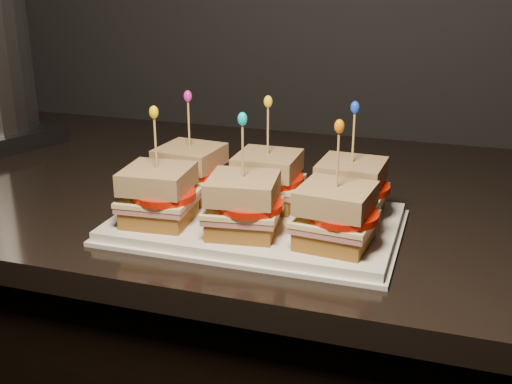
% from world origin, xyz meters
% --- Properties ---
extents(granite_slab, '(2.17, 0.74, 0.04)m').
position_xyz_m(granite_slab, '(0.46, 1.64, 0.85)').
color(granite_slab, black).
rests_on(granite_slab, cabinet).
extents(platter, '(0.38, 0.23, 0.02)m').
position_xyz_m(platter, '(0.38, 1.46, 0.87)').
color(platter, white).
rests_on(platter, granite_slab).
extents(platter_rim, '(0.39, 0.25, 0.01)m').
position_xyz_m(platter_rim, '(0.38, 1.46, 0.87)').
color(platter_rim, white).
rests_on(platter_rim, granite_slab).
extents(sandwich_0_bread_bot, '(0.09, 0.09, 0.02)m').
position_xyz_m(sandwich_0_bread_bot, '(0.26, 1.52, 0.89)').
color(sandwich_0_bread_bot, brown).
rests_on(sandwich_0_bread_bot, platter).
extents(sandwich_0_ham, '(0.10, 0.10, 0.01)m').
position_xyz_m(sandwich_0_ham, '(0.26, 1.52, 0.91)').
color(sandwich_0_ham, '#B26760').
rests_on(sandwich_0_ham, sandwich_0_bread_bot).
extents(sandwich_0_cheese, '(0.10, 0.10, 0.01)m').
position_xyz_m(sandwich_0_cheese, '(0.26, 1.52, 0.92)').
color(sandwich_0_cheese, '#FAE49B').
rests_on(sandwich_0_cheese, sandwich_0_ham).
extents(sandwich_0_tomato, '(0.08, 0.08, 0.01)m').
position_xyz_m(sandwich_0_tomato, '(0.27, 1.51, 0.92)').
color(sandwich_0_tomato, red).
rests_on(sandwich_0_tomato, sandwich_0_cheese).
extents(sandwich_0_bread_top, '(0.09, 0.09, 0.03)m').
position_xyz_m(sandwich_0_bread_top, '(0.26, 1.52, 0.94)').
color(sandwich_0_bread_top, brown).
rests_on(sandwich_0_bread_top, sandwich_0_tomato).
extents(sandwich_0_pick, '(0.00, 0.00, 0.09)m').
position_xyz_m(sandwich_0_pick, '(0.26, 1.52, 0.99)').
color(sandwich_0_pick, tan).
rests_on(sandwich_0_pick, sandwich_0_bread_top).
extents(sandwich_0_frill, '(0.01, 0.01, 0.02)m').
position_xyz_m(sandwich_0_frill, '(0.26, 1.52, 1.03)').
color(sandwich_0_frill, '#C51CA5').
rests_on(sandwich_0_frill, sandwich_0_pick).
extents(sandwich_1_bread_bot, '(0.08, 0.08, 0.02)m').
position_xyz_m(sandwich_1_bread_bot, '(0.38, 1.52, 0.89)').
color(sandwich_1_bread_bot, brown).
rests_on(sandwich_1_bread_bot, platter).
extents(sandwich_1_ham, '(0.09, 0.09, 0.01)m').
position_xyz_m(sandwich_1_ham, '(0.38, 1.52, 0.91)').
color(sandwich_1_ham, '#B26760').
rests_on(sandwich_1_ham, sandwich_1_bread_bot).
extents(sandwich_1_cheese, '(0.09, 0.09, 0.01)m').
position_xyz_m(sandwich_1_cheese, '(0.38, 1.52, 0.92)').
color(sandwich_1_cheese, '#FAE49B').
rests_on(sandwich_1_cheese, sandwich_1_ham).
extents(sandwich_1_tomato, '(0.08, 0.08, 0.01)m').
position_xyz_m(sandwich_1_tomato, '(0.39, 1.51, 0.92)').
color(sandwich_1_tomato, red).
rests_on(sandwich_1_tomato, sandwich_1_cheese).
extents(sandwich_1_bread_top, '(0.09, 0.09, 0.03)m').
position_xyz_m(sandwich_1_bread_top, '(0.38, 1.52, 0.94)').
color(sandwich_1_bread_top, brown).
rests_on(sandwich_1_bread_top, sandwich_1_tomato).
extents(sandwich_1_pick, '(0.00, 0.00, 0.09)m').
position_xyz_m(sandwich_1_pick, '(0.38, 1.52, 0.99)').
color(sandwich_1_pick, tan).
rests_on(sandwich_1_pick, sandwich_1_bread_top).
extents(sandwich_1_frill, '(0.01, 0.01, 0.02)m').
position_xyz_m(sandwich_1_frill, '(0.38, 1.52, 1.03)').
color(sandwich_1_frill, yellow).
rests_on(sandwich_1_frill, sandwich_1_pick).
extents(sandwich_2_bread_bot, '(0.09, 0.09, 0.02)m').
position_xyz_m(sandwich_2_bread_bot, '(0.50, 1.52, 0.89)').
color(sandwich_2_bread_bot, brown).
rests_on(sandwich_2_bread_bot, platter).
extents(sandwich_2_ham, '(0.10, 0.09, 0.01)m').
position_xyz_m(sandwich_2_ham, '(0.50, 1.52, 0.91)').
color(sandwich_2_ham, '#B26760').
rests_on(sandwich_2_ham, sandwich_2_bread_bot).
extents(sandwich_2_cheese, '(0.10, 0.10, 0.01)m').
position_xyz_m(sandwich_2_cheese, '(0.50, 1.52, 0.92)').
color(sandwich_2_cheese, '#FAE49B').
rests_on(sandwich_2_cheese, sandwich_2_ham).
extents(sandwich_2_tomato, '(0.08, 0.08, 0.01)m').
position_xyz_m(sandwich_2_tomato, '(0.51, 1.51, 0.92)').
color(sandwich_2_tomato, red).
rests_on(sandwich_2_tomato, sandwich_2_cheese).
extents(sandwich_2_bread_top, '(0.09, 0.09, 0.03)m').
position_xyz_m(sandwich_2_bread_top, '(0.50, 1.52, 0.94)').
color(sandwich_2_bread_top, brown).
rests_on(sandwich_2_bread_top, sandwich_2_tomato).
extents(sandwich_2_pick, '(0.00, 0.00, 0.09)m').
position_xyz_m(sandwich_2_pick, '(0.50, 1.52, 0.99)').
color(sandwich_2_pick, tan).
rests_on(sandwich_2_pick, sandwich_2_bread_top).
extents(sandwich_2_frill, '(0.01, 0.01, 0.02)m').
position_xyz_m(sandwich_2_frill, '(0.50, 1.52, 1.03)').
color(sandwich_2_frill, blue).
rests_on(sandwich_2_frill, sandwich_2_pick).
extents(sandwich_3_bread_bot, '(0.09, 0.09, 0.02)m').
position_xyz_m(sandwich_3_bread_bot, '(0.26, 1.41, 0.89)').
color(sandwich_3_bread_bot, brown).
rests_on(sandwich_3_bread_bot, platter).
extents(sandwich_3_ham, '(0.10, 0.10, 0.01)m').
position_xyz_m(sandwich_3_ham, '(0.26, 1.41, 0.91)').
color(sandwich_3_ham, '#B26760').
rests_on(sandwich_3_ham, sandwich_3_bread_bot).
extents(sandwich_3_cheese, '(0.10, 0.10, 0.01)m').
position_xyz_m(sandwich_3_cheese, '(0.26, 1.41, 0.92)').
color(sandwich_3_cheese, '#FAE49B').
rests_on(sandwich_3_cheese, sandwich_3_ham).
extents(sandwich_3_tomato, '(0.08, 0.08, 0.01)m').
position_xyz_m(sandwich_3_tomato, '(0.27, 1.40, 0.92)').
color(sandwich_3_tomato, red).
rests_on(sandwich_3_tomato, sandwich_3_cheese).
extents(sandwich_3_bread_top, '(0.09, 0.09, 0.03)m').
position_xyz_m(sandwich_3_bread_top, '(0.26, 1.41, 0.94)').
color(sandwich_3_bread_top, brown).
rests_on(sandwich_3_bread_top, sandwich_3_tomato).
extents(sandwich_3_pick, '(0.00, 0.00, 0.09)m').
position_xyz_m(sandwich_3_pick, '(0.26, 1.41, 0.99)').
color(sandwich_3_pick, tan).
rests_on(sandwich_3_pick, sandwich_3_bread_top).
extents(sandwich_3_frill, '(0.01, 0.01, 0.02)m').
position_xyz_m(sandwich_3_frill, '(0.26, 1.41, 1.03)').
color(sandwich_3_frill, yellow).
rests_on(sandwich_3_frill, sandwich_3_pick).
extents(sandwich_4_bread_bot, '(0.09, 0.09, 0.02)m').
position_xyz_m(sandwich_4_bread_bot, '(0.38, 1.41, 0.89)').
color(sandwich_4_bread_bot, brown).
rests_on(sandwich_4_bread_bot, platter).
extents(sandwich_4_ham, '(0.10, 0.10, 0.01)m').
position_xyz_m(sandwich_4_ham, '(0.38, 1.41, 0.91)').
color(sandwich_4_ham, '#B26760').
rests_on(sandwich_4_ham, sandwich_4_bread_bot).
extents(sandwich_4_cheese, '(0.11, 0.10, 0.01)m').
position_xyz_m(sandwich_4_cheese, '(0.38, 1.41, 0.92)').
color(sandwich_4_cheese, '#FAE49B').
rests_on(sandwich_4_cheese, sandwich_4_ham).
extents(sandwich_4_tomato, '(0.08, 0.08, 0.01)m').
position_xyz_m(sandwich_4_tomato, '(0.39, 1.40, 0.92)').
color(sandwich_4_tomato, red).
rests_on(sandwich_4_tomato, sandwich_4_cheese).
extents(sandwich_4_bread_top, '(0.10, 0.10, 0.03)m').
position_xyz_m(sandwich_4_bread_top, '(0.38, 1.41, 0.94)').
color(sandwich_4_bread_top, brown).
rests_on(sandwich_4_bread_top, sandwich_4_tomato).
extents(sandwich_4_pick, '(0.00, 0.00, 0.09)m').
position_xyz_m(sandwich_4_pick, '(0.38, 1.41, 0.99)').
color(sandwich_4_pick, tan).
rests_on(sandwich_4_pick, sandwich_4_bread_top).
extents(sandwich_4_frill, '(0.01, 0.01, 0.02)m').
position_xyz_m(sandwich_4_frill, '(0.38, 1.41, 1.03)').
color(sandwich_4_frill, '#05BBC9').
rests_on(sandwich_4_frill, sandwich_4_pick).
extents(sandwich_5_bread_bot, '(0.09, 0.09, 0.02)m').
position_xyz_m(sandwich_5_bread_bot, '(0.50, 1.41, 0.89)').
color(sandwich_5_bread_bot, brown).
rests_on(sandwich_5_bread_bot, platter).
extents(sandwich_5_ham, '(0.10, 0.10, 0.01)m').
position_xyz_m(sandwich_5_ham, '(0.50, 1.41, 0.91)').
color(sandwich_5_ham, '#B26760').
rests_on(sandwich_5_ham, sandwich_5_bread_bot).
extents(sandwich_5_cheese, '(0.10, 0.10, 0.01)m').
position_xyz_m(sandwich_5_cheese, '(0.50, 1.41, 0.92)').
color(sandwich_5_cheese, '#FAE49B').
rests_on(sandwich_5_cheese, sandwich_5_ham).
extents(sandwich_5_tomato, '(0.08, 0.08, 0.01)m').
position_xyz_m(sandwich_5_tomato, '(0.51, 1.40, 0.92)').
color(sandwich_5_tomato, red).
rests_on(sandwich_5_tomato, sandwich_5_cheese).
extents(sandwich_5_bread_top, '(0.09, 0.09, 0.03)m').
position_xyz_m(sandwich_5_bread_top, '(0.50, 1.41, 0.94)').
color(sandwich_5_bread_top, brown).
rests_on(sandwich_5_bread_top, sandwich_5_tomato).
extents(sandwich_5_pick, '(0.00, 0.00, 0.09)m').
position_xyz_m(sandwich_5_pick, '(0.50, 1.41, 0.99)').
color(sandwich_5_pick, tan).
rests_on(sandwich_5_pick, sandwich_5_bread_top).
extents(sandwich_5_frill, '(0.01, 0.01, 0.02)m').
position_xyz_m(sandwich_5_frill, '(0.50, 1.41, 1.03)').
color(sandwich_5_frill, orange).
rests_on(sandwich_5_frill, sandwich_5_pick).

